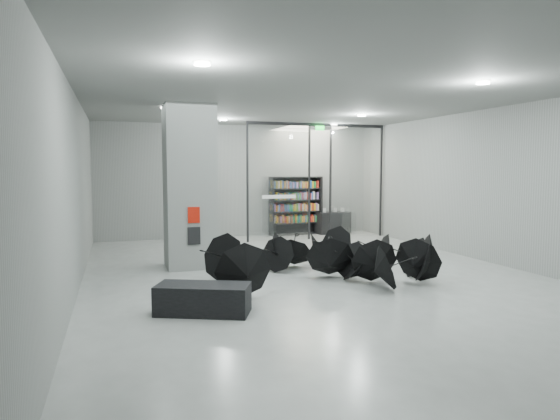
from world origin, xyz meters
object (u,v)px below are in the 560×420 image
object	(u,v)px
bookshelf	(296,206)
shop_counter	(333,223)
bench	(203,299)
umbrella_cluster	(338,265)
column	(190,187)

from	to	relation	value
bookshelf	shop_counter	distance (m)	1.61
bench	umbrella_cluster	world-z (taller)	umbrella_cluster
bookshelf	umbrella_cluster	distance (m)	7.42
column	bookshelf	world-z (taller)	column
column	bookshelf	size ratio (longest dim) A/B	1.86
column	umbrella_cluster	bearing A→B (deg)	-39.94
column	bookshelf	bearing A→B (deg)	46.08
column	bench	xyz separation A→B (m)	(-0.39, -4.14, -1.75)
column	bench	distance (m)	4.51
bookshelf	column	bearing A→B (deg)	-139.52
column	umbrella_cluster	xyz separation A→B (m)	(2.92, -2.44, -1.70)
umbrella_cluster	bookshelf	bearing A→B (deg)	77.04
umbrella_cluster	shop_counter	bearing A→B (deg)	66.34
shop_counter	bench	bearing A→B (deg)	-136.58
bench	bookshelf	distance (m)	10.22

